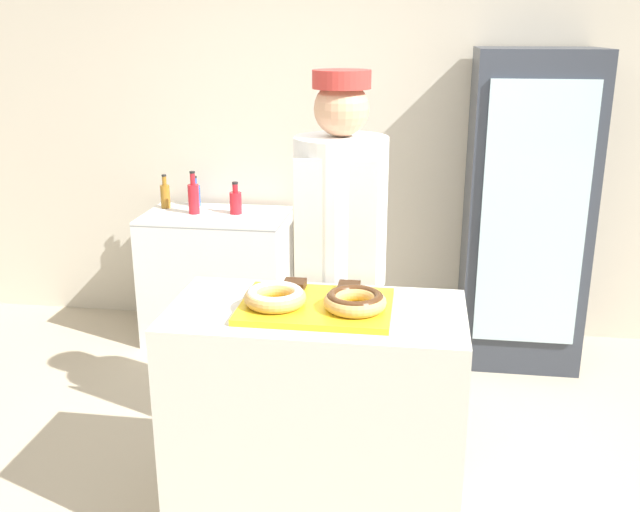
# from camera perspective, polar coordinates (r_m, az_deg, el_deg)

# --- Properties ---
(wall_back) EXTENTS (8.00, 0.06, 2.70)m
(wall_back) POSITION_cam_1_polar(r_m,az_deg,el_deg) (4.66, 3.61, 10.18)
(wall_back) COLOR beige
(wall_back) RESTS_ON ground_plane
(display_counter) EXTENTS (1.13, 0.58, 0.95)m
(display_counter) POSITION_cam_1_polar(r_m,az_deg,el_deg) (2.91, -0.29, -12.95)
(display_counter) COLOR beige
(display_counter) RESTS_ON ground_plane
(serving_tray) EXTENTS (0.57, 0.42, 0.02)m
(serving_tray) POSITION_cam_1_polar(r_m,az_deg,el_deg) (2.70, -0.30, -4.04)
(serving_tray) COLOR yellow
(serving_tray) RESTS_ON display_counter
(donut_light_glaze) EXTENTS (0.23, 0.23, 0.06)m
(donut_light_glaze) POSITION_cam_1_polar(r_m,az_deg,el_deg) (2.67, -3.61, -3.23)
(donut_light_glaze) COLOR tan
(donut_light_glaze) RESTS_ON serving_tray
(donut_chocolate_glaze) EXTENTS (0.23, 0.23, 0.06)m
(donut_chocolate_glaze) POSITION_cam_1_polar(r_m,az_deg,el_deg) (2.63, 2.81, -3.56)
(donut_chocolate_glaze) COLOR tan
(donut_chocolate_glaze) RESTS_ON serving_tray
(brownie_back_left) EXTENTS (0.08, 0.08, 0.03)m
(brownie_back_left) POSITION_cam_1_polar(r_m,az_deg,el_deg) (2.84, -2.03, -2.30)
(brownie_back_left) COLOR #382111
(brownie_back_left) RESTS_ON serving_tray
(brownie_back_right) EXTENTS (0.08, 0.08, 0.03)m
(brownie_back_right) POSITION_cam_1_polar(r_m,az_deg,el_deg) (2.81, 2.34, -2.51)
(brownie_back_right) COLOR #382111
(brownie_back_right) RESTS_ON serving_tray
(baker_person) EXTENTS (0.41, 0.41, 1.80)m
(baker_person) POSITION_cam_1_polar(r_m,az_deg,el_deg) (3.20, 1.60, -0.73)
(baker_person) COLOR #4C4C51
(baker_person) RESTS_ON ground_plane
(beverage_fridge) EXTENTS (0.69, 0.62, 1.86)m
(beverage_fridge) POSITION_cam_1_polar(r_m,az_deg,el_deg) (4.41, 16.13, 3.52)
(beverage_fridge) COLOR #333842
(beverage_fridge) RESTS_ON ground_plane
(chest_freezer) EXTENTS (0.90, 0.56, 0.84)m
(chest_freezer) POSITION_cam_1_polar(r_m,az_deg,el_deg) (4.70, -8.20, -1.57)
(chest_freezer) COLOR white
(chest_freezer) RESTS_ON ground_plane
(bottle_red) EXTENTS (0.07, 0.07, 0.27)m
(bottle_red) POSITION_cam_1_polar(r_m,az_deg,el_deg) (4.59, -10.08, 4.65)
(bottle_red) COLOR red
(bottle_red) RESTS_ON chest_freezer
(bottle_blue) EXTENTS (0.07, 0.07, 0.20)m
(bottle_blue) POSITION_cam_1_polar(r_m,az_deg,el_deg) (4.80, -9.96, 4.88)
(bottle_blue) COLOR #1E4CB2
(bottle_blue) RESTS_ON chest_freezer
(bottle_amber) EXTENTS (0.06, 0.06, 0.22)m
(bottle_amber) POSITION_cam_1_polar(r_m,az_deg,el_deg) (4.78, -12.28, 4.79)
(bottle_amber) COLOR #99661E
(bottle_amber) RESTS_ON chest_freezer
(bottle_red_b) EXTENTS (0.08, 0.08, 0.21)m
(bottle_red_b) POSITION_cam_1_polar(r_m,az_deg,el_deg) (4.56, -6.76, 4.35)
(bottle_red_b) COLOR red
(bottle_red_b) RESTS_ON chest_freezer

